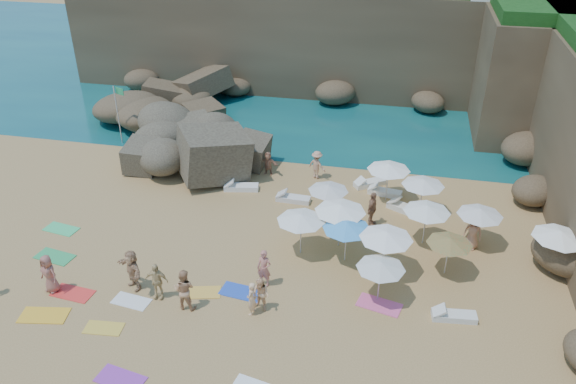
% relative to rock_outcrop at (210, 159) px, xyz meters
% --- Properties ---
extents(ground, '(120.00, 120.00, 0.00)m').
position_rel_rock_outcrop_xyz_m(ground, '(4.38, -9.48, 0.00)').
color(ground, tan).
rests_on(ground, ground).
extents(seawater, '(120.00, 120.00, 0.00)m').
position_rel_rock_outcrop_xyz_m(seawater, '(4.38, 20.52, 0.00)').
color(seawater, '#0C4751').
rests_on(seawater, ground).
extents(cliff_back, '(44.00, 8.00, 8.00)m').
position_rel_rock_outcrop_xyz_m(cliff_back, '(6.38, 15.52, 4.00)').
color(cliff_back, brown).
rests_on(cliff_back, ground).
extents(cliff_corner, '(10.00, 12.00, 8.00)m').
position_rel_rock_outcrop_xyz_m(cliff_corner, '(21.38, 10.52, 4.00)').
color(cliff_corner, brown).
rests_on(cliff_corner, ground).
extents(rock_promontory, '(12.00, 7.00, 2.00)m').
position_rel_rock_outcrop_xyz_m(rock_promontory, '(-6.62, 6.52, 0.00)').
color(rock_promontory, brown).
rests_on(rock_promontory, ground).
extents(marina_masts, '(3.10, 0.10, 6.00)m').
position_rel_rock_outcrop_xyz_m(marina_masts, '(-12.12, 20.52, 3.00)').
color(marina_masts, white).
rests_on(marina_masts, ground).
extents(rock_outcrop, '(9.14, 7.58, 3.23)m').
position_rel_rock_outcrop_xyz_m(rock_outcrop, '(0.00, 0.00, 0.00)').
color(rock_outcrop, '#696048').
rests_on(rock_outcrop, ground).
extents(flag_pole, '(0.75, 0.30, 3.95)m').
position_rel_rock_outcrop_xyz_m(flag_pole, '(-6.41, 1.07, 2.52)').
color(flag_pole, silver).
rests_on(flag_pole, ground).
extents(parasol_0, '(2.08, 2.08, 1.96)m').
position_rel_rock_outcrop_xyz_m(parasol_0, '(8.23, -5.31, 1.80)').
color(parasol_0, silver).
rests_on(parasol_0, ground).
extents(parasol_1, '(2.21, 2.21, 2.09)m').
position_rel_rock_outcrop_xyz_m(parasol_1, '(12.95, -3.92, 1.92)').
color(parasol_1, silver).
rests_on(parasol_1, ground).
extents(parasol_2, '(2.34, 2.34, 2.21)m').
position_rel_rock_outcrop_xyz_m(parasol_2, '(11.12, -2.78, 2.03)').
color(parasol_2, silver).
rests_on(parasol_2, ground).
extents(parasol_3, '(2.15, 2.15, 2.04)m').
position_rel_rock_outcrop_xyz_m(parasol_3, '(15.59, -6.24, 1.87)').
color(parasol_3, silver).
rests_on(parasol_3, ground).
extents(parasol_4, '(2.36, 2.36, 2.23)m').
position_rel_rock_outcrop_xyz_m(parasol_4, '(18.79, -7.73, 2.05)').
color(parasol_4, silver).
rests_on(parasol_4, ground).
extents(parasol_5, '(2.25, 2.25, 2.13)m').
position_rel_rock_outcrop_xyz_m(parasol_5, '(13.13, -6.59, 1.96)').
color(parasol_5, silver).
rests_on(parasol_5, ground).
extents(parasol_6, '(2.03, 2.03, 1.92)m').
position_rel_rock_outcrop_xyz_m(parasol_6, '(14.12, -8.80, 1.76)').
color(parasol_6, silver).
rests_on(parasol_6, ground).
extents(parasol_7, '(2.45, 2.45, 2.31)m').
position_rel_rock_outcrop_xyz_m(parasol_7, '(9.13, -7.65, 2.12)').
color(parasol_7, silver).
rests_on(parasol_7, ground).
extents(parasol_8, '(2.38, 2.38, 2.25)m').
position_rel_rock_outcrop_xyz_m(parasol_8, '(11.37, -9.36, 2.06)').
color(parasol_8, silver).
rests_on(parasol_8, ground).
extents(parasol_9, '(2.28, 2.28, 2.16)m').
position_rel_rock_outcrop_xyz_m(parasol_9, '(7.44, -8.60, 1.98)').
color(parasol_9, silver).
rests_on(parasol_9, ground).
extents(parasol_10, '(2.23, 2.23, 2.11)m').
position_rel_rock_outcrop_xyz_m(parasol_10, '(9.57, -8.78, 1.94)').
color(parasol_10, silver).
rests_on(parasol_10, ground).
extents(parasol_11, '(2.05, 2.05, 1.94)m').
position_rel_rock_outcrop_xyz_m(parasol_11, '(11.28, -11.20, 1.78)').
color(parasol_11, silver).
rests_on(parasol_11, ground).
extents(lounger_0, '(2.01, 0.99, 0.30)m').
position_rel_rock_outcrop_xyz_m(lounger_0, '(3.00, -3.37, 0.15)').
color(lounger_0, white).
rests_on(lounger_0, ground).
extents(lounger_1, '(2.07, 1.51, 0.31)m').
position_rel_rock_outcrop_xyz_m(lounger_1, '(12.23, -3.82, 0.16)').
color(lounger_1, silver).
rests_on(lounger_1, ground).
extents(lounger_2, '(1.86, 1.55, 0.29)m').
position_rel_rock_outcrop_xyz_m(lounger_2, '(10.11, -1.36, 0.14)').
color(lounger_2, white).
rests_on(lounger_2, ground).
extents(lounger_3, '(1.90, 0.71, 0.29)m').
position_rel_rock_outcrop_xyz_m(lounger_3, '(6.15, -4.01, 0.15)').
color(lounger_3, silver).
rests_on(lounger_3, ground).
extents(lounger_4, '(1.94, 0.91, 0.29)m').
position_rel_rock_outcrop_xyz_m(lounger_4, '(11.03, -2.25, 0.14)').
color(lounger_4, white).
rests_on(lounger_4, ground).
extents(lounger_5, '(1.84, 0.78, 0.28)m').
position_rel_rock_outcrop_xyz_m(lounger_5, '(14.40, -11.79, 0.14)').
color(lounger_5, silver).
rests_on(lounger_5, ground).
extents(towel_2, '(2.07, 1.28, 0.03)m').
position_rel_rock_outcrop_xyz_m(towel_2, '(-2.02, -15.08, 0.02)').
color(towel_2, gold).
rests_on(towel_2, ground).
extents(towel_3, '(1.83, 1.11, 0.03)m').
position_rel_rock_outcrop_xyz_m(towel_3, '(-4.82, -9.18, 0.02)').
color(towel_3, '#38C670').
rests_on(towel_3, ground).
extents(towel_4, '(1.58, 0.90, 0.03)m').
position_rel_rock_outcrop_xyz_m(towel_4, '(0.73, -15.25, 0.01)').
color(towel_4, gold).
rests_on(towel_4, ground).
extents(towel_5, '(1.69, 1.00, 0.03)m').
position_rel_rock_outcrop_xyz_m(towel_5, '(1.09, -13.53, 0.01)').
color(towel_5, white).
rests_on(towel_5, ground).
extents(towel_6, '(1.89, 1.17, 0.03)m').
position_rel_rock_outcrop_xyz_m(towel_6, '(2.57, -17.50, 0.02)').
color(towel_6, purple).
rests_on(towel_6, ground).
extents(towel_7, '(1.85, 1.05, 0.03)m').
position_rel_rock_outcrop_xyz_m(towel_7, '(-1.61, -13.57, 0.02)').
color(towel_7, red).
rests_on(towel_7, ground).
extents(towel_8, '(1.94, 1.15, 0.03)m').
position_rel_rock_outcrop_xyz_m(towel_8, '(5.50, -11.99, 0.02)').
color(towel_8, blue).
rests_on(towel_8, ground).
extents(towel_9, '(1.99, 1.32, 0.03)m').
position_rel_rock_outcrop_xyz_m(towel_9, '(11.38, -11.60, 0.02)').
color(towel_9, '#E05792').
rests_on(towel_9, ground).
extents(towel_11, '(1.96, 1.20, 0.03)m').
position_rel_rock_outcrop_xyz_m(towel_11, '(-3.84, -11.36, 0.02)').
color(towel_11, green).
rests_on(towel_11, ground).
extents(towel_12, '(1.80, 1.20, 0.03)m').
position_rel_rock_outcrop_xyz_m(towel_12, '(3.80, -12.38, 0.01)').
color(towel_12, gold).
rests_on(towel_12, ground).
extents(person_stand_1, '(0.93, 0.73, 1.89)m').
position_rel_rock_outcrop_xyz_m(person_stand_1, '(3.49, -13.37, 0.94)').
color(person_stand_1, tan).
rests_on(person_stand_1, ground).
extents(person_stand_2, '(1.21, 0.90, 1.73)m').
position_rel_rock_outcrop_xyz_m(person_stand_2, '(6.97, -1.10, 0.87)').
color(person_stand_2, tan).
rests_on(person_stand_2, ground).
extents(person_stand_3, '(0.73, 1.18, 1.87)m').
position_rel_rock_outcrop_xyz_m(person_stand_3, '(10.53, -5.47, 0.94)').
color(person_stand_3, '#9A6B4D').
rests_on(person_stand_3, ground).
extents(person_stand_4, '(0.96, 0.70, 1.75)m').
position_rel_rock_outcrop_xyz_m(person_stand_4, '(15.39, -6.52, 0.88)').
color(person_stand_4, tan).
rests_on(person_stand_4, ground).
extents(person_stand_5, '(1.38, 0.59, 1.44)m').
position_rel_rock_outcrop_xyz_m(person_stand_5, '(4.06, -1.21, 0.72)').
color(person_stand_5, '#AE7557').
rests_on(person_stand_5, ground).
extents(person_stand_6, '(0.43, 0.60, 1.55)m').
position_rel_rock_outcrop_xyz_m(person_stand_6, '(6.28, -13.16, 0.77)').
color(person_stand_6, '#F6BF8B').
rests_on(person_stand_6, ground).
extents(person_lie_1, '(1.15, 1.79, 0.42)m').
position_rel_rock_outcrop_xyz_m(person_lie_1, '(2.13, -13.04, 0.21)').
color(person_lie_1, '#D4B578').
rests_on(person_lie_1, ground).
extents(person_lie_2, '(1.39, 1.98, 0.48)m').
position_rel_rock_outcrop_xyz_m(person_lie_2, '(-2.52, -13.58, 0.24)').
color(person_lie_2, '#9B5B4D').
rests_on(person_lie_2, ground).
extents(person_lie_3, '(2.53, 2.56, 0.50)m').
position_rel_rock_outcrop_xyz_m(person_lie_3, '(0.86, -12.65, 0.25)').
color(person_lie_3, tan).
rests_on(person_lie_3, ground).
extents(person_lie_4, '(0.90, 1.83, 0.42)m').
position_rel_rock_outcrop_xyz_m(person_lie_4, '(6.35, -11.30, 0.21)').
color(person_lie_4, '#BB6D5D').
rests_on(person_lie_4, ground).
extents(person_lie_5, '(1.23, 1.70, 0.58)m').
position_rel_rock_outcrop_xyz_m(person_lie_5, '(6.60, -12.88, 0.29)').
color(person_lie_5, '#F4BE8A').
rests_on(person_lie_5, ground).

